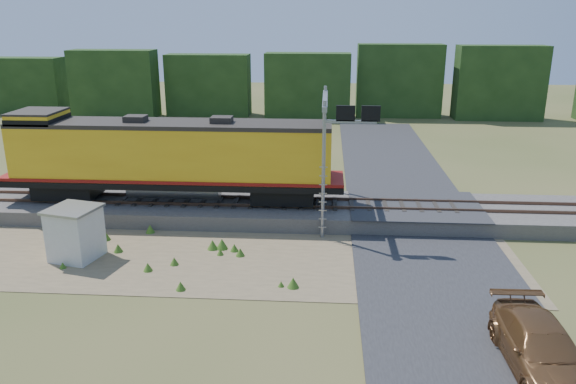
# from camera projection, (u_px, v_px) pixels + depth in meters

# --- Properties ---
(ground) EXTENTS (140.00, 140.00, 0.00)m
(ground) POSITION_uv_depth(u_px,v_px,m) (275.00, 263.00, 25.07)
(ground) COLOR #475123
(ground) RESTS_ON ground
(ballast) EXTENTS (70.00, 5.00, 0.80)m
(ballast) POSITION_uv_depth(u_px,v_px,m) (285.00, 210.00, 30.66)
(ballast) COLOR slate
(ballast) RESTS_ON ground
(rails) EXTENTS (70.00, 1.54, 0.16)m
(rails) POSITION_uv_depth(u_px,v_px,m) (285.00, 202.00, 30.51)
(rails) COLOR brown
(rails) RESTS_ON ballast
(dirt_shoulder) EXTENTS (26.00, 8.00, 0.03)m
(dirt_shoulder) POSITION_uv_depth(u_px,v_px,m) (233.00, 257.00, 25.67)
(dirt_shoulder) COLOR #8C7754
(dirt_shoulder) RESTS_ON ground
(road) EXTENTS (7.00, 66.00, 0.86)m
(road) POSITION_uv_depth(u_px,v_px,m) (431.00, 259.00, 25.28)
(road) COLOR #38383A
(road) RESTS_ON ground
(tree_line_north) EXTENTS (130.00, 3.00, 6.50)m
(tree_line_north) POSITION_uv_depth(u_px,v_px,m) (307.00, 88.00, 60.29)
(tree_line_north) COLOR #1C3613
(tree_line_north) RESTS_ON ground
(weed_clumps) EXTENTS (15.00, 6.20, 0.56)m
(weed_clumps) POSITION_uv_depth(u_px,v_px,m) (199.00, 260.00, 25.39)
(weed_clumps) COLOR #416D1F
(weed_clumps) RESTS_ON ground
(locomotive) EXTENTS (18.45, 2.81, 4.76)m
(locomotive) POSITION_uv_depth(u_px,v_px,m) (167.00, 157.00, 30.20)
(locomotive) COLOR black
(locomotive) RESTS_ON rails
(shed) EXTENTS (2.46, 2.46, 2.43)m
(shed) POSITION_uv_depth(u_px,v_px,m) (75.00, 233.00, 25.22)
(shed) COLOR silver
(shed) RESTS_ON ground
(signal_gantry) EXTENTS (2.70, 6.20, 6.82)m
(signal_gantry) POSITION_uv_depth(u_px,v_px,m) (331.00, 128.00, 28.45)
(signal_gantry) COLOR gray
(signal_gantry) RESTS_ON ground
(car) EXTENTS (2.23, 5.28, 1.52)m
(car) POSITION_uv_depth(u_px,v_px,m) (541.00, 349.00, 17.30)
(car) COLOR brown
(car) RESTS_ON ground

